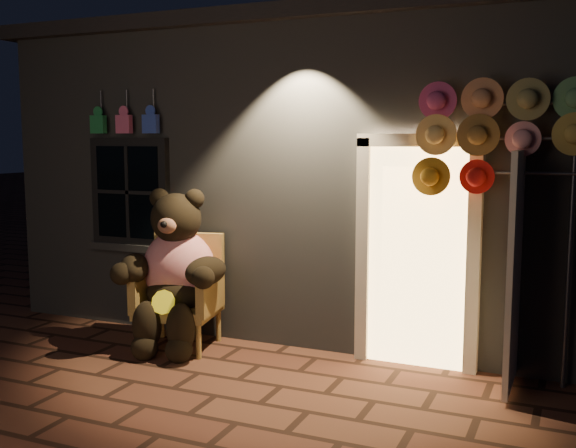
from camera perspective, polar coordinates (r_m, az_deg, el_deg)
The scene contains 5 objects.
ground at distance 5.86m, azimuth -6.17°, elevation -14.25°, with size 60.00×60.00×0.00m, color #542F20.
shop_building at distance 9.14m, azimuth 6.24°, elevation 4.65°, with size 7.30×5.95×3.51m.
wicker_armchair at distance 7.10m, azimuth -8.98°, elevation -5.60°, with size 0.91×0.85×1.15m.
teddy_bear at distance 6.92m, azimuth -9.55°, elevation -3.98°, with size 1.18×1.02×1.66m.
hat_rack at distance 6.04m, azimuth 17.20°, elevation 7.26°, with size 1.62×0.22×2.65m.
Camera 1 is at (2.73, -4.72, 2.15)m, focal length 42.00 mm.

